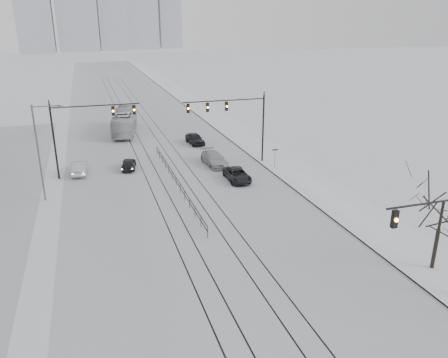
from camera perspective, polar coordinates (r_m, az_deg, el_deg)
road at (r=73.40m, az=-11.03°, el=6.99°), size 22.00×260.00×0.02m
sidewalk_east at (r=76.03m, az=-0.81°, el=7.83°), size 5.00×260.00×0.16m
curb at (r=75.38m, az=-2.61°, el=7.70°), size 0.10×260.00×0.12m
tram_rails at (r=54.19m, az=-8.40°, el=2.66°), size 5.30×180.00×0.01m
traffic_mast_near at (r=27.78m, az=27.22°, el=-6.28°), size 6.10×0.37×7.00m
traffic_mast_ne at (r=49.97m, az=1.60°, el=8.21°), size 9.60×0.37×8.00m
traffic_mast_nw at (r=48.33m, az=-17.98°, el=6.64°), size 9.10×0.37×8.00m
street_light_west at (r=42.79m, az=-22.77°, el=3.95°), size 2.73×0.25×9.00m
bare_tree at (r=31.34m, az=26.64°, el=-3.47°), size 4.40×4.40×6.10m
median_fence at (r=44.67m, az=-6.28°, el=-0.29°), size 0.06×24.00×1.00m
street_sign at (r=49.59m, az=6.68°, el=3.04°), size 0.70×0.06×2.40m
sedan_sb_inner at (r=50.74m, az=-12.35°, el=1.96°), size 2.16×3.98×1.29m
sedan_sb_outer at (r=50.53m, az=-18.36°, el=1.42°), size 1.84×4.49×1.45m
sedan_nb_front at (r=45.93m, az=1.74°, el=0.55°), size 2.26×4.68×1.28m
sedan_nb_right at (r=50.96m, az=-1.29°, el=2.62°), size 2.47×5.26×1.48m
sedan_nb_far at (r=60.23m, az=-3.81°, el=5.27°), size 2.16×4.50×1.48m
box_truck at (r=67.89m, az=-12.83°, el=7.31°), size 4.97×12.59×3.42m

